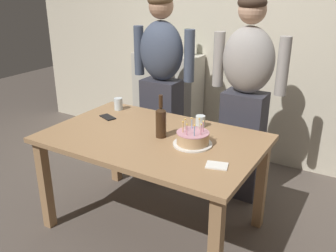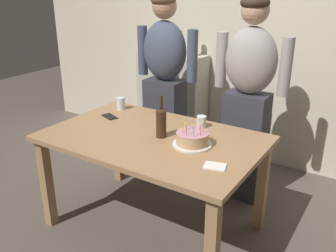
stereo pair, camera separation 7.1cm
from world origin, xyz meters
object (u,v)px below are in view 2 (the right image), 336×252
object	(u,v)px
birthday_cake	(192,139)
water_glass_near	(201,122)
cell_phone	(110,117)
person_man_bearded	(165,85)
water_glass_far	(121,103)
wine_bottle	(161,121)
napkin_stack	(215,166)
person_woman_cardigan	(248,99)

from	to	relation	value
birthday_cake	water_glass_near	size ratio (longest dim) A/B	3.03
cell_phone	person_man_bearded	size ratio (longest dim) A/B	0.09
water_glass_far	wine_bottle	bearing A→B (deg)	-26.81
water_glass_far	napkin_stack	distance (m)	1.24
water_glass_far	wine_bottle	world-z (taller)	wine_bottle
birthday_cake	person_man_bearded	xyz separation A→B (m)	(-0.71, 0.76, 0.09)
birthday_cake	water_glass_far	world-z (taller)	birthday_cake
birthday_cake	napkin_stack	xyz separation A→B (m)	(0.26, -0.19, -0.04)
water_glass_far	person_man_bearded	distance (m)	0.47
person_man_bearded	person_woman_cardigan	distance (m)	0.79
birthday_cake	person_woman_cardigan	bearing A→B (deg)	83.94
water_glass_near	napkin_stack	distance (m)	0.63
water_glass_far	water_glass_near	bearing A→B (deg)	0.07
water_glass_far	birthday_cake	bearing A→B (deg)	-20.19
water_glass_far	wine_bottle	size ratio (longest dim) A/B	0.33
water_glass_near	napkin_stack	world-z (taller)	water_glass_near
water_glass_near	napkin_stack	xyz separation A→B (m)	(0.36, -0.51, -0.04)
person_man_bearded	napkin_stack	bearing A→B (deg)	135.48
cell_phone	person_woman_cardigan	xyz separation A→B (m)	(0.90, 0.64, 0.13)
water_glass_far	person_woman_cardigan	distance (m)	1.04
person_man_bearded	person_woman_cardigan	bearing A→B (deg)	-180.00
napkin_stack	cell_phone	bearing A→B (deg)	163.80
water_glass_near	person_woman_cardigan	bearing A→B (deg)	67.54
birthday_cake	person_woman_cardigan	distance (m)	0.77
wine_bottle	person_woman_cardigan	distance (m)	0.82
person_woman_cardigan	person_man_bearded	bearing A→B (deg)	0.00
wine_bottle	water_glass_near	bearing A→B (deg)	64.34
birthday_cake	cell_phone	xyz separation A→B (m)	(-0.82, 0.12, -0.04)
wine_bottle	napkin_stack	distance (m)	0.56
person_woman_cardigan	wine_bottle	bearing A→B (deg)	66.20
wine_bottle	person_woman_cardigan	xyz separation A→B (m)	(0.33, 0.75, 0.02)
person_man_bearded	person_woman_cardigan	size ratio (longest dim) A/B	1.00
cell_phone	water_glass_far	bearing A→B (deg)	124.75
water_glass_near	birthday_cake	bearing A→B (deg)	-72.39
water_glass_near	cell_phone	world-z (taller)	water_glass_near
water_glass_near	cell_phone	distance (m)	0.74
water_glass_far	person_woman_cardigan	bearing A→B (deg)	25.00
birthday_cake	water_glass_far	xyz separation A→B (m)	(-0.86, 0.32, 0.01)
wine_bottle	person_man_bearded	size ratio (longest dim) A/B	0.18
water_glass_far	person_man_bearded	size ratio (longest dim) A/B	0.06
person_woman_cardigan	napkin_stack	bearing A→B (deg)	100.66
birthday_cake	water_glass_near	distance (m)	0.33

